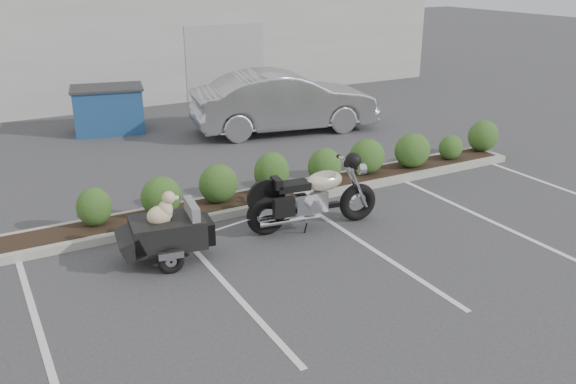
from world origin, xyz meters
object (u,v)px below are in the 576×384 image
motorcycle (314,198)px  pet_trailer (166,231)px  sedan (284,101)px  dumpster (109,109)px

motorcycle → pet_trailer: 2.79m
pet_trailer → sedan: bearing=56.3°
motorcycle → pet_trailer: bearing=-172.6°
motorcycle → dumpster: motorcycle is taller
sedan → motorcycle: bearing=166.3°
pet_trailer → sedan: size_ratio=0.39×
pet_trailer → dumpster: size_ratio=0.93×
pet_trailer → sedan: 8.47m
motorcycle → sedan: bearing=73.8°
pet_trailer → sedan: (5.63, 6.32, 0.35)m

